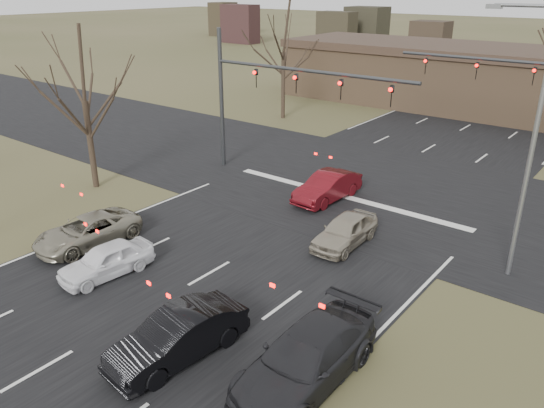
{
  "coord_description": "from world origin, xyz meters",
  "views": [
    {
      "loc": [
        12.75,
        -9.44,
        10.28
      ],
      "look_at": [
        0.57,
        6.16,
        2.0
      ],
      "focal_mm": 35.0,
      "sensor_mm": 36.0,
      "label": 1
    }
  ],
  "objects_px": {
    "mast_arm_near": "(265,87)",
    "car_black_hatch": "(178,336)",
    "building": "(524,83)",
    "car_silver_ahead": "(345,231)",
    "mast_arm_far": "(538,86)",
    "streetlight_right_near": "(530,131)",
    "car_silver_suv": "(87,231)",
    "car_charcoal_sedan": "(306,358)",
    "car_white_sedan": "(106,260)",
    "car_red_ahead": "(327,187)"
  },
  "relations": [
    {
      "from": "building",
      "to": "streetlight_right_near",
      "type": "bearing_deg",
      "value": -76.31
    },
    {
      "from": "car_silver_suv",
      "to": "car_white_sedan",
      "type": "xyz_separation_m",
      "value": [
        2.76,
        -1.05,
        -0.0
      ]
    },
    {
      "from": "mast_arm_near",
      "to": "streetlight_right_near",
      "type": "bearing_deg",
      "value": -12.05
    },
    {
      "from": "streetlight_right_near",
      "to": "car_charcoal_sedan",
      "type": "height_order",
      "value": "streetlight_right_near"
    },
    {
      "from": "car_white_sedan",
      "to": "car_silver_ahead",
      "type": "xyz_separation_m",
      "value": [
        5.8,
        7.72,
        0.03
      ]
    },
    {
      "from": "mast_arm_far",
      "to": "car_red_ahead",
      "type": "distance_m",
      "value": 13.48
    },
    {
      "from": "streetlight_right_near",
      "to": "car_silver_suv",
      "type": "distance_m",
      "value": 17.53
    },
    {
      "from": "streetlight_right_near",
      "to": "car_white_sedan",
      "type": "height_order",
      "value": "streetlight_right_near"
    },
    {
      "from": "building",
      "to": "car_black_hatch",
      "type": "distance_m",
      "value": 39.1
    },
    {
      "from": "car_red_ahead",
      "to": "car_silver_ahead",
      "type": "bearing_deg",
      "value": -46.24
    },
    {
      "from": "mast_arm_far",
      "to": "streetlight_right_near",
      "type": "height_order",
      "value": "streetlight_right_near"
    },
    {
      "from": "building",
      "to": "car_black_hatch",
      "type": "relative_size",
      "value": 9.67
    },
    {
      "from": "streetlight_right_near",
      "to": "car_silver_ahead",
      "type": "height_order",
      "value": "streetlight_right_near"
    },
    {
      "from": "car_black_hatch",
      "to": "car_silver_ahead",
      "type": "height_order",
      "value": "car_black_hatch"
    },
    {
      "from": "building",
      "to": "car_silver_suv",
      "type": "relative_size",
      "value": 9.45
    },
    {
      "from": "car_white_sedan",
      "to": "car_red_ahead",
      "type": "distance_m",
      "value": 11.8
    },
    {
      "from": "car_red_ahead",
      "to": "streetlight_right_near",
      "type": "bearing_deg",
      "value": -9.87
    },
    {
      "from": "building",
      "to": "car_silver_suv",
      "type": "xyz_separation_m",
      "value": [
        -7.76,
        -36.37,
        -2.04
      ]
    },
    {
      "from": "mast_arm_near",
      "to": "car_black_hatch",
      "type": "height_order",
      "value": "mast_arm_near"
    },
    {
      "from": "car_black_hatch",
      "to": "car_white_sedan",
      "type": "bearing_deg",
      "value": 170.37
    },
    {
      "from": "mast_arm_near",
      "to": "car_black_hatch",
      "type": "bearing_deg",
      "value": -60.54
    },
    {
      "from": "mast_arm_far",
      "to": "car_black_hatch",
      "type": "distance_m",
      "value": 24.67
    },
    {
      "from": "car_white_sedan",
      "to": "car_red_ahead",
      "type": "height_order",
      "value": "car_red_ahead"
    },
    {
      "from": "mast_arm_far",
      "to": "car_silver_ahead",
      "type": "distance_m",
      "value": 15.71
    },
    {
      "from": "streetlight_right_near",
      "to": "building",
      "type": "bearing_deg",
      "value": 103.69
    },
    {
      "from": "car_silver_suv",
      "to": "car_red_ahead",
      "type": "xyz_separation_m",
      "value": [
        5.26,
        10.48,
        0.08
      ]
    },
    {
      "from": "streetlight_right_near",
      "to": "car_silver_suv",
      "type": "xyz_separation_m",
      "value": [
        -14.58,
        -8.37,
        -4.96
      ]
    },
    {
      "from": "streetlight_right_near",
      "to": "car_black_hatch",
      "type": "distance_m",
      "value": 13.53
    },
    {
      "from": "mast_arm_near",
      "to": "car_charcoal_sedan",
      "type": "bearing_deg",
      "value": -47.6
    },
    {
      "from": "building",
      "to": "streetlight_right_near",
      "type": "xyz_separation_m",
      "value": [
        6.82,
        -28.0,
        2.92
      ]
    },
    {
      "from": "car_black_hatch",
      "to": "car_silver_ahead",
      "type": "relative_size",
      "value": 1.15
    },
    {
      "from": "car_silver_ahead",
      "to": "car_red_ahead",
      "type": "bearing_deg",
      "value": 129.15
    },
    {
      "from": "car_charcoal_sedan",
      "to": "car_white_sedan",
      "type": "bearing_deg",
      "value": 179.44
    },
    {
      "from": "car_charcoal_sedan",
      "to": "building",
      "type": "bearing_deg",
      "value": 96.81
    },
    {
      "from": "building",
      "to": "car_silver_ahead",
      "type": "distance_m",
      "value": 29.79
    },
    {
      "from": "building",
      "to": "car_black_hatch",
      "type": "xyz_separation_m",
      "value": [
        0.7,
        -39.05,
        -1.94
      ]
    },
    {
      "from": "car_red_ahead",
      "to": "car_silver_ahead",
      "type": "xyz_separation_m",
      "value": [
        3.3,
        -3.82,
        -0.06
      ]
    },
    {
      "from": "streetlight_right_near",
      "to": "car_black_hatch",
      "type": "relative_size",
      "value": 2.28
    },
    {
      "from": "car_silver_ahead",
      "to": "car_black_hatch",
      "type": "bearing_deg",
      "value": -92.34
    },
    {
      "from": "car_silver_suv",
      "to": "car_white_sedan",
      "type": "bearing_deg",
      "value": -17.38
    },
    {
      "from": "car_silver_suv",
      "to": "car_charcoal_sedan",
      "type": "xyz_separation_m",
      "value": [
        12.01,
        -1.2,
        0.14
      ]
    },
    {
      "from": "car_black_hatch",
      "to": "mast_arm_near",
      "type": "bearing_deg",
      "value": 125.71
    },
    {
      "from": "car_silver_suv",
      "to": "car_charcoal_sedan",
      "type": "relative_size",
      "value": 0.85
    },
    {
      "from": "building",
      "to": "car_black_hatch",
      "type": "height_order",
      "value": "building"
    },
    {
      "from": "car_charcoal_sedan",
      "to": "car_silver_ahead",
      "type": "bearing_deg",
      "value": 114.02
    },
    {
      "from": "car_white_sedan",
      "to": "car_black_hatch",
      "type": "distance_m",
      "value": 5.93
    },
    {
      "from": "mast_arm_near",
      "to": "car_silver_suv",
      "type": "distance_m",
      "value": 12.22
    },
    {
      "from": "car_red_ahead",
      "to": "car_silver_suv",
      "type": "bearing_deg",
      "value": -113.77
    },
    {
      "from": "car_silver_suv",
      "to": "car_white_sedan",
      "type": "distance_m",
      "value": 2.96
    },
    {
      "from": "streetlight_right_near",
      "to": "car_black_hatch",
      "type": "height_order",
      "value": "streetlight_right_near"
    }
  ]
}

